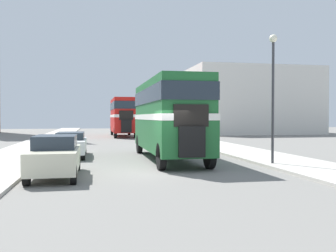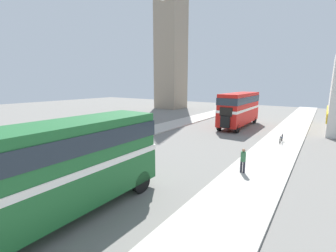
{
  "view_description": "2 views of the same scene",
  "coord_description": "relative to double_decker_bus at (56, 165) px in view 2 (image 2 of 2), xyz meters",
  "views": [
    {
      "loc": [
        -2.48,
        -14.95,
        2.22
      ],
      "look_at": [
        1.36,
        4.27,
        1.76
      ],
      "focal_mm": 40.0,
      "sensor_mm": 36.0,
      "label": 1
    },
    {
      "loc": [
        9.81,
        -0.1,
        5.62
      ],
      "look_at": [
        0.0,
        13.88,
        2.31
      ],
      "focal_mm": 24.0,
      "sensor_mm": 36.0,
      "label": 2
    }
  ],
  "objects": [
    {
      "name": "bus_distant",
      "position": [
        -0.5,
        24.33,
        0.15
      ],
      "size": [
        2.45,
        9.68,
        4.34
      ],
      "color": "red",
      "rests_on": "ground_plane"
    },
    {
      "name": "double_decker_bus",
      "position": [
        0.0,
        0.0,
        0.0
      ],
      "size": [
        2.43,
        9.73,
        4.07
      ],
      "color": "#1E602D",
      "rests_on": "ground_plane"
    },
    {
      "name": "car_parked_mid",
      "position": [
        -5.11,
        2.45,
        -1.71
      ],
      "size": [
        1.67,
        4.7,
        1.37
      ],
      "color": "white",
      "rests_on": "ground_plane"
    },
    {
      "name": "pedestrian_walking",
      "position": [
        4.68,
        9.07,
        -1.45
      ],
      "size": [
        0.31,
        0.31,
        1.54
      ],
      "color": "#282833",
      "rests_on": "sidewalk_right"
    },
    {
      "name": "bicycle_on_pavement",
      "position": [
        5.43,
        18.38,
        -1.96
      ],
      "size": [
        0.05,
        1.76,
        0.78
      ],
      "color": "black",
      "rests_on": "sidewalk_right"
    },
    {
      "name": "church_tower",
      "position": [
        -20.1,
        37.46,
        18.56
      ],
      "size": [
        5.66,
        5.66,
        41.1
      ],
      "color": "gray",
      "rests_on": "ground_plane"
    }
  ]
}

